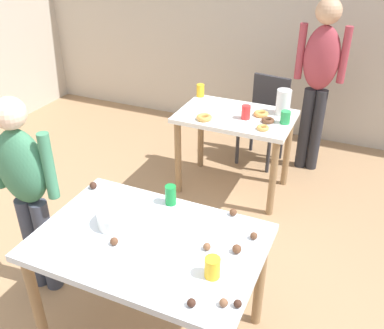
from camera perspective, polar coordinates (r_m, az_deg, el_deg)
wall_back at (r=4.87m, az=13.68°, el=18.39°), size 6.40×0.10×2.60m
dining_table_near at (r=2.37m, az=-5.68°, el=-11.71°), size 1.20×0.81×0.75m
dining_table_far at (r=3.78m, az=5.75°, el=4.90°), size 0.99×0.64×0.75m
chair_far_table at (r=4.41m, az=9.75°, el=6.58°), size 0.45×0.45×0.87m
person_girl_near at (r=2.78m, az=-21.27°, el=-2.57°), size 0.45×0.23×1.38m
person_adult_far at (r=4.16m, az=16.65°, el=11.74°), size 0.45×0.23×1.65m
mixing_bowl at (r=2.40m, az=-9.97°, el=-7.01°), size 0.22×0.22×0.09m
soda_can at (r=2.52m, az=-2.87°, el=-4.08°), size 0.07×0.07×0.12m
fork_near at (r=2.63m, az=-9.16°, el=-4.40°), size 0.17×0.02×0.01m
cup_near_0 at (r=2.06m, az=2.74°, el=-13.58°), size 0.08×0.08×0.11m
cake_ball_0 at (r=2.74m, az=-13.06°, el=-2.74°), size 0.05×0.05×0.05m
cake_ball_1 at (r=1.96m, az=-0.08°, el=-17.98°), size 0.04×0.04×0.04m
cake_ball_2 at (r=2.22m, az=2.01°, el=-10.90°), size 0.04×0.04×0.04m
cake_ball_3 at (r=2.21m, az=6.00°, el=-11.15°), size 0.05×0.05×0.05m
cake_ball_4 at (r=2.28m, az=-10.36°, el=-10.05°), size 0.04×0.04×0.04m
cake_ball_5 at (r=2.46m, az=5.51°, el=-6.36°), size 0.04×0.04×0.04m
cake_ball_6 at (r=2.31m, az=8.26°, el=-9.40°), size 0.04×0.04×0.04m
cake_ball_7 at (r=1.96m, az=6.12°, el=-17.99°), size 0.04×0.04×0.04m
cake_ball_8 at (r=1.96m, az=4.25°, el=-17.92°), size 0.04×0.04×0.04m
pitcher_far at (r=3.76m, az=12.10°, el=8.15°), size 0.12×0.12×0.22m
cup_far_0 at (r=3.63m, az=7.21°, el=6.93°), size 0.08×0.08×0.12m
cup_far_1 at (r=4.09m, az=1.13°, el=9.86°), size 0.07×0.07×0.12m
cup_far_2 at (r=3.60m, az=12.36°, el=6.17°), size 0.08×0.08×0.11m
donut_far_0 at (r=3.73m, az=9.19°, el=6.71°), size 0.13×0.13×0.04m
donut_far_1 at (r=3.48m, az=9.44°, el=4.86°), size 0.10×0.10×0.03m
donut_far_2 at (r=3.61m, az=10.10°, el=5.83°), size 0.11×0.11×0.03m
donut_far_3 at (r=3.60m, az=1.64°, el=6.29°), size 0.13×0.13×0.04m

